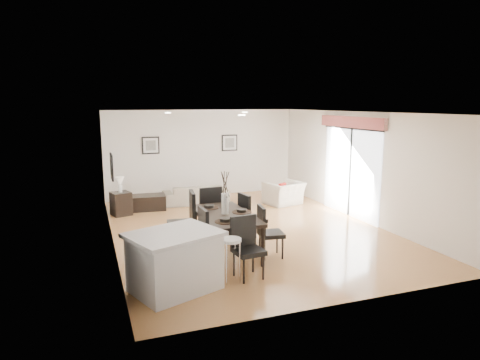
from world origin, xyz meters
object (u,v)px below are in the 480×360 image
object	(u,v)px
dining_table	(225,218)
kitchen_island	(175,261)
sofa	(196,194)
armchair	(284,193)
dining_chair_wfar	(186,218)
dining_chair_enear	(267,229)
side_table	(121,204)
dining_chair_wnear	(197,235)
dining_chair_foot	(209,208)
dining_chair_head	(246,243)
coffee_table	(147,202)
bar_stool	(231,245)
dining_chair_efar	(249,215)

from	to	relation	value
dining_table	kitchen_island	distance (m)	1.84
sofa	armchair	world-z (taller)	armchair
dining_chair_wfar	dining_chair_enear	distance (m)	1.64
sofa	dining_table	xyz separation A→B (m)	(-0.50, -4.33, 0.44)
armchair	side_table	size ratio (longest dim) A/B	1.64
side_table	dining_chair_enear	bearing A→B (deg)	-60.41
dining_table	dining_chair_wnear	xyz separation A→B (m)	(-0.67, -0.47, -0.13)
dining_chair_foot	dining_table	bearing A→B (deg)	85.57
kitchen_island	dining_chair_wfar	bearing A→B (deg)	50.59
dining_table	dining_chair_foot	size ratio (longest dim) A/B	1.71
dining_chair_wnear	kitchen_island	distance (m)	1.04
sofa	dining_chair_head	bearing A→B (deg)	86.55
armchair	coffee_table	bearing A→B (deg)	-25.37
dining_chair_wfar	bar_stool	bearing A→B (deg)	17.22
dining_chair_enear	dining_chair_head	world-z (taller)	dining_chair_head
dining_chair_wfar	side_table	size ratio (longest dim) A/B	1.93
dining_chair_enear	dining_chair_head	xyz separation A→B (m)	(-0.69, -0.72, 0.02)
coffee_table	side_table	world-z (taller)	side_table
dining_chair_head	kitchen_island	world-z (taller)	dining_chair_head
side_table	kitchen_island	world-z (taller)	kitchen_island
armchair	dining_chair_head	size ratio (longest dim) A/B	0.97
dining_chair_wnear	bar_stool	xyz separation A→B (m)	(0.35, -0.85, 0.04)
dining_chair_head	kitchen_island	xyz separation A→B (m)	(-1.24, -0.14, -0.10)
dining_chair_head	armchair	bearing A→B (deg)	51.01
dining_chair_head	dining_chair_enear	bearing A→B (deg)	39.63
coffee_table	side_table	size ratio (longest dim) A/B	1.65
coffee_table	bar_stool	distance (m)	5.43
sofa	dining_chair_foot	bearing A→B (deg)	82.95
dining_chair_head	side_table	xyz separation A→B (m)	(-1.67, 4.87, -0.27)
dining_chair_wnear	coffee_table	size ratio (longest dim) A/B	1.05
dining_chair_foot	coffee_table	xyz separation A→B (m)	(-0.98, 2.87, -0.42)
dining_chair_head	side_table	world-z (taller)	dining_chair_head
side_table	dining_chair_wnear	bearing A→B (deg)	-76.41
armchair	dining_chair_wnear	size ratio (longest dim) A/B	0.95
sofa	dining_chair_wnear	size ratio (longest dim) A/B	1.77
dining_chair_wnear	dining_chair_head	world-z (taller)	dining_chair_wnear
dining_chair_head	side_table	size ratio (longest dim) A/B	1.69
dining_chair_wnear	side_table	size ratio (longest dim) A/B	1.72
armchair	bar_stool	bearing A→B (deg)	40.57
dining_chair_wfar	coffee_table	size ratio (longest dim) A/B	1.17
sofa	dining_chair_efar	xyz separation A→B (m)	(0.18, -3.86, 0.31)
dining_chair_head	coffee_table	distance (m)	5.33
dining_table	dining_chair_wfar	world-z (taller)	dining_chair_wfar
dining_chair_wfar	coffee_table	world-z (taller)	dining_chair_wfar
sofa	dining_chair_wnear	bearing A→B (deg)	78.11
sofa	coffee_table	bearing A→B (deg)	12.74
dining_chair_wnear	dining_chair_head	xyz separation A→B (m)	(0.66, -0.71, -0.01)
dining_chair_wnear	coffee_table	bearing A→B (deg)	-178.42
dining_chair_enear	bar_stool	xyz separation A→B (m)	(-1.00, -0.86, 0.08)
dining_chair_wnear	coffee_table	distance (m)	4.55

